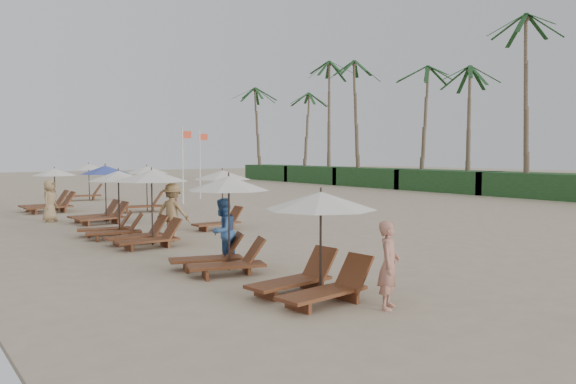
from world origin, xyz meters
TOP-DOWN VIEW (x-y plane):
  - ground at (0.00, 0.00)m, footprint 160.00×160.00m
  - shrub_hedge at (22.00, 14.50)m, footprint 3.20×53.00m
  - palm_row at (21.91, 15.40)m, footprint 7.00×52.00m
  - lounger_station_0 at (-5.48, -3.60)m, footprint 2.55×2.23m
  - lounger_station_1 at (-5.67, -0.31)m, footprint 2.41×2.22m
  - lounger_station_2 at (-5.74, 4.34)m, footprint 2.56×2.34m
  - lounger_station_3 at (-5.97, 6.71)m, footprint 2.42×2.11m
  - lounger_station_4 at (-5.11, 10.90)m, footprint 2.49×2.10m
  - lounger_station_5 at (-5.80, 16.77)m, footprint 2.67×2.13m
  - inland_station_0 at (-1.95, 6.45)m, footprint 2.57×2.24m
  - inland_station_1 at (-1.95, 14.22)m, footprint 2.86×2.25m
  - inland_station_2 at (-2.31, 22.74)m, footprint 2.88×2.24m
  - beachgoer_near at (-4.78, -5.00)m, footprint 0.72×0.66m
  - beachgoer_mid_a at (-5.26, 0.37)m, footprint 1.05×0.98m
  - beachgoer_mid_b at (-4.64, 4.79)m, footprint 1.29×1.40m
  - beachgoer_far_a at (-3.17, 8.05)m, footprint 0.53×0.97m
  - beachgoer_far_b at (-6.70, 12.55)m, footprint 0.98×1.03m
  - flag_pole_near at (1.41, 16.75)m, footprint 0.59×0.08m
  - flag_pole_far at (3.90, 19.52)m, footprint 0.60×0.08m

SIDE VIEW (x-z plane):
  - ground at x=0.00m, z-range 0.00..0.00m
  - beachgoer_far_a at x=-3.17m, z-range 0.00..1.56m
  - shrub_hedge at x=22.00m, z-range 0.00..1.60m
  - beachgoer_near at x=-4.78m, z-range 0.00..1.64m
  - beachgoer_mid_a at x=-5.26m, z-range 0.00..1.72m
  - beachgoer_far_b at x=-6.70m, z-range 0.00..1.78m
  - beachgoer_mid_b at x=-4.64m, z-range 0.00..1.89m
  - lounger_station_5 at x=-5.80m, z-range -0.11..2.02m
  - lounger_station_0 at x=-5.48m, z-range 0.02..2.14m
  - lounger_station_4 at x=-5.11m, z-range -0.06..2.30m
  - lounger_station_1 at x=-5.67m, z-range -0.02..2.30m
  - lounger_station_3 at x=-5.97m, z-range 0.01..2.29m
  - lounger_station_2 at x=-5.74m, z-range 0.06..2.41m
  - inland_station_2 at x=-2.31m, z-range 0.17..2.39m
  - inland_station_1 at x=-1.95m, z-range 0.19..2.41m
  - inland_station_0 at x=-1.95m, z-range 0.33..2.55m
  - flag_pole_far at x=3.90m, z-range 0.24..4.54m
  - flag_pole_near at x=1.41m, z-range 0.24..4.57m
  - palm_row at x=21.91m, z-range 3.76..16.06m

